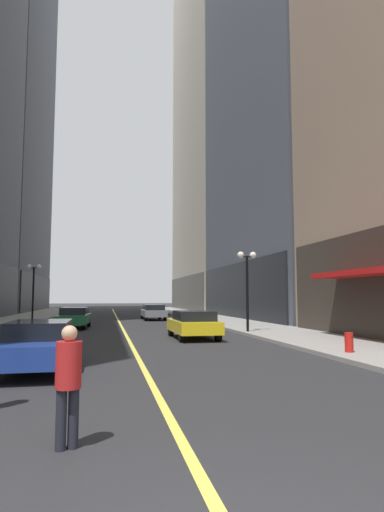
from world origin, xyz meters
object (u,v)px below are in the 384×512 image
Objects in this scene: street_lamp_left_far at (34,280)px; street_lamp_right_mid at (247,273)px; car_grey at (153,312)px; fire_hydrant_right at (349,345)px; car_green at (74,317)px; pedestrian_in_red_jacket at (68,377)px; car_blue at (39,344)px; car_yellow at (193,323)px.

street_lamp_left_far is 1.00× the size of street_lamp_right_mid.
car_grey is 5.87× the size of fire_hydrant_right.
fire_hydrant_right is (3.92, -24.26, -0.32)m from car_grey.
car_green and car_grey have the same top height.
street_lamp_right_mid is at bearing 93.18° from fire_hydrant_right.
fire_hydrant_right is (8.43, 7.19, -0.53)m from pedestrian_in_red_jacket.
street_lamp_right_mid is at bearing 46.84° from car_blue.
car_blue is 0.91× the size of car_green.
street_lamp_left_far is at bearing 124.87° from car_yellow.
car_green is at bearing 126.22° from car_yellow.
car_grey is at bearing 77.00° from car_blue.
car_grey is at bearing 99.19° from fire_hydrant_right.
street_lamp_right_mid is (3.42, -15.27, 2.54)m from car_grey.
car_green is 18.28m from fire_hydrant_right.
car_grey is 10.37m from street_lamp_left_far.
street_lamp_right_mid is at bearing -42.27° from street_lamp_left_far.
street_lamp_right_mid is (3.36, 1.92, 2.54)m from car_yellow.
street_lamp_right_mid is at bearing 29.70° from car_yellow.
fire_hydrant_right is at bearing -57.13° from car_green.
street_lamp_right_mid is at bearing 63.89° from pedestrian_in_red_jacket.
car_blue is at bearing -126.51° from car_yellow.
car_yellow is at bearing 53.49° from car_blue.
car_yellow is at bearing -53.78° from car_green.
car_green is 6.76m from street_lamp_left_far.
car_green is 1.01× the size of car_grey.
fire_hydrant_right is at bearing -86.82° from street_lamp_right_mid.
car_blue is 13.72m from street_lamp_right_mid.
fire_hydrant_right is (13.30, -20.63, -2.86)m from street_lamp_left_far.
car_blue is 0.98× the size of street_lamp_left_far.
car_yellow is at bearing -89.78° from car_grey.
car_yellow reaches higher than fire_hydrant_right.
car_green is 22.59m from pedestrian_in_red_jacket.
car_blue is at bearing -80.53° from street_lamp_left_far.
pedestrian_in_red_jacket is at bearing -78.50° from car_blue.
street_lamp_left_far and street_lamp_right_mid have the same top height.
pedestrian_in_red_jacket is at bearing -80.07° from street_lamp_left_far.
pedestrian_in_red_jacket is 18.17m from street_lamp_right_mid.
street_lamp_left_far reaches higher than pedestrian_in_red_jacket.
pedestrian_in_red_jacket reaches higher than fire_hydrant_right.
street_lamp_right_mid is (9.42, -6.36, 2.54)m from car_green.
street_lamp_right_mid reaches higher than car_blue.
car_blue reaches higher than fire_hydrant_right.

